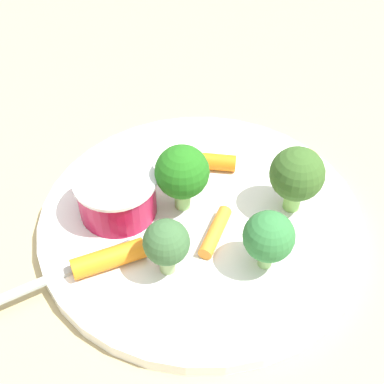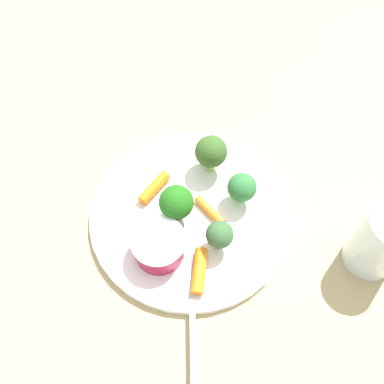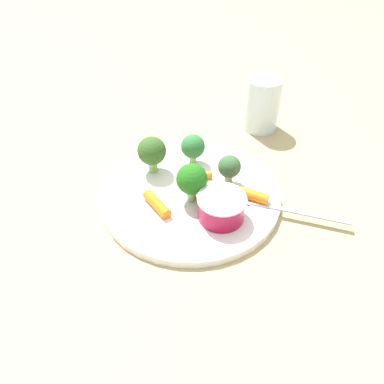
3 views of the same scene
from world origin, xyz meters
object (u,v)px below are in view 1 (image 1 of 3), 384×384
Objects in this scene: carrot_stick_1 at (109,258)px; fork at (32,286)px; sauce_cup at (118,192)px; carrot_stick_0 at (215,232)px; broccoli_floret_3 at (166,243)px; broccoli_floret_2 at (297,175)px; plate at (201,220)px; carrot_stick_2 at (206,161)px; broccoli_floret_0 at (269,237)px; broccoli_floret_1 at (182,173)px.

carrot_stick_1 reaches higher than fork.
carrot_stick_0 is at bearing 162.65° from sauce_cup.
broccoli_floret_2 is at bearing -142.52° from broccoli_floret_3.
carrot_stick_2 is at bearing -89.77° from plate.
carrot_stick_1 is (0.04, 0.00, -0.02)m from broccoli_floret_3.
carrot_stick_1 is at bearing 40.92° from plate.
broccoli_floret_3 is at bearing 79.87° from carrot_stick_2.
plate is 0.08m from broccoli_floret_0.
plate is at bearing 90.23° from carrot_stick_2.
carrot_stick_1 is (0.14, 0.07, -0.03)m from broccoli_floret_2.
broccoli_floret_3 is at bearing 8.85° from broccoli_floret_0.
sauce_cup reaches higher than carrot_stick_0.
carrot_stick_2 is (-0.07, -0.05, -0.01)m from sauce_cup.
broccoli_floret_0 reaches higher than fork.
broccoli_floret_2 is 0.09m from carrot_stick_2.
carrot_stick_0 is at bearing -31.28° from broccoli_floret_0.
broccoli_floret_1 reaches higher than plate.
fork is at bearing 12.20° from broccoli_floret_0.
carrot_stick_0 is at bearing -155.18° from fork.
broccoli_floret_1 reaches higher than sauce_cup.
broccoli_floret_3 reaches higher than carrot_stick_0.
broccoli_floret_1 is at bearing -31.25° from plate.
carrot_stick_2 reaches higher than plate.
plate is at bearing -145.15° from fork.
plate is 0.07m from broccoli_floret_3.
broccoli_floret_1 is at bearing -47.25° from carrot_stick_0.
broccoli_floret_3 is 0.05m from carrot_stick_0.
sauce_cup is at bearing 38.90° from carrot_stick_2.
carrot_stick_1 reaches higher than carrot_stick_2.
broccoli_floret_0 is 0.12m from carrot_stick_1.
carrot_stick_0 is (0.04, -0.02, -0.03)m from broccoli_floret_0.
broccoli_floret_3 is (0.00, 0.07, -0.01)m from broccoli_floret_1.
carrot_stick_0 reaches higher than plate.
carrot_stick_0 is at bearing -155.82° from carrot_stick_1.
plate is 4.79× the size of carrot_stick_1.
plate is at bearing -139.08° from carrot_stick_1.
broccoli_floret_0 is 0.07m from broccoli_floret_2.
sauce_cup is at bearing 4.99° from broccoli_floret_2.
carrot_stick_2 is 0.18m from fork.
broccoli_floret_2 is 1.07× the size of carrot_stick_1.
carrot_stick_1 is at bearing 93.32° from sauce_cup.
broccoli_floret_2 is at bearing -110.09° from broccoli_floret_0.
carrot_stick_0 is (-0.01, 0.02, 0.01)m from plate.
carrot_stick_0 is 0.08m from carrot_stick_2.
carrot_stick_2 is (-0.02, -0.05, -0.03)m from broccoli_floret_1.
sauce_cup is at bearing -22.18° from broccoli_floret_0.
broccoli_floret_1 is 0.42× the size of fork.
broccoli_floret_1 is 0.09m from broccoli_floret_2.
plate is 0.14m from fork.
broccoli_floret_3 is at bearing 46.08° from carrot_stick_0.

